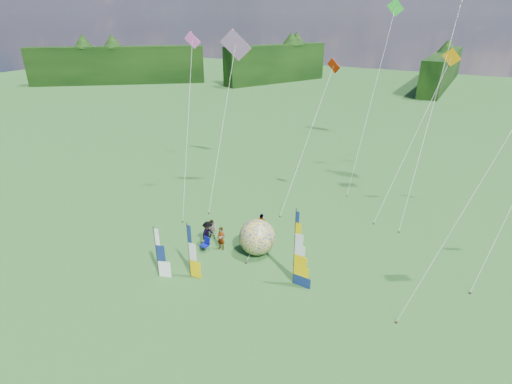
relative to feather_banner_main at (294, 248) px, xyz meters
The scene contains 18 objects.
ground 4.83m from the feather_banner_main, 117.10° to the right, with size 220.00×220.00×0.00m, color #3E7E33.
treeline_ring 4.36m from the feather_banner_main, 117.10° to the right, with size 210.00×210.00×8.00m, color #1A3B0D, non-canonical shape.
feather_banner_main is the anchor object (origin of this frame).
side_banner_left 6.62m from the feather_banner_main, 156.83° to the right, with size 1.04×0.10×3.75m, color #F0BD00, non-canonical shape.
side_banner_far 8.63m from the feather_banner_main, 154.72° to the right, with size 1.04×0.10×3.53m, color white, non-canonical shape.
bol_inflatable 4.30m from the feather_banner_main, 152.86° to the left, with size 2.54×2.54×2.54m, color #000C7F.
spectator_a 6.43m from the feather_banner_main, behind, with size 0.63×0.41×1.73m, color #66594C.
spectator_b 8.00m from the feather_banner_main, 165.63° to the left, with size 0.74×0.36×1.52m, color #66594C.
spectator_c 7.56m from the feather_banner_main, behind, with size 1.21×0.45×1.87m, color #66594C.
spectator_d 6.45m from the feather_banner_main, 137.49° to the left, with size 1.04×0.42×1.77m, color #66594C.
camp_chair 7.32m from the feather_banner_main, behind, with size 0.58×0.58×1.01m, color #050A6B, non-canonical shape.
kite_whale 19.75m from the feather_banner_main, 74.04° to the left, with size 3.82×16.77×24.21m, color black, non-canonical shape.
kite_rainbow_delta 15.09m from the feather_banner_main, 141.43° to the left, with size 6.56×12.32×15.22m, color red, non-canonical shape.
kite_parafoil 12.65m from the feather_banner_main, 19.73° to the left, with size 8.98×10.58×20.67m, color #AA0D00, non-canonical shape.
small_kite_red 13.39m from the feather_banner_main, 110.28° to the left, with size 2.76×11.49×12.33m, color #F42502, non-canonical shape.
small_kite_orange 14.94m from the feather_banner_main, 74.80° to the left, with size 5.19×9.76×13.50m, color orange, non-canonical shape.
small_kite_pink 14.89m from the feather_banner_main, 154.29° to the left, with size 5.55×9.08×14.59m, color #F353C1, non-canonical shape.
small_kite_green 20.25m from the feather_banner_main, 93.48° to the left, with size 2.73×12.77×17.30m, color green, non-canonical shape.
Camera 1 is at (10.07, -15.27, 15.56)m, focal length 28.00 mm.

